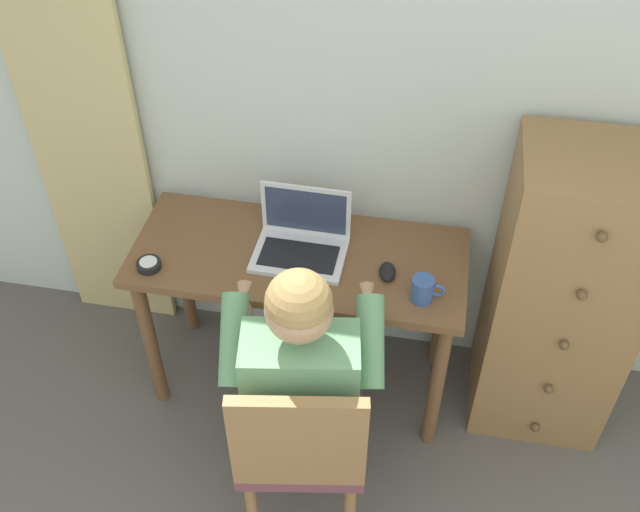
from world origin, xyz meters
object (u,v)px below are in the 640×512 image
(laptop, at_px, (302,240))
(computer_mouse, at_px, (387,272))
(chair, at_px, (300,444))
(person_seated, at_px, (303,366))
(desk_clock, at_px, (149,265))
(dresser, at_px, (561,299))
(desk, at_px, (299,277))
(coffee_mug, at_px, (423,290))

(laptop, relative_size, computer_mouse, 3.44)
(laptop, bearing_deg, chair, -79.09)
(chair, relative_size, person_seated, 0.74)
(person_seated, bearing_deg, desk_clock, 154.96)
(chair, distance_m, desk_clock, 0.86)
(dresser, xyz_separation_m, chair, (-0.85, -0.71, -0.13))
(desk, distance_m, chair, 0.67)
(person_seated, relative_size, desk_clock, 13.50)
(desk, relative_size, dresser, 0.99)
(person_seated, bearing_deg, coffee_mug, 41.43)
(dresser, distance_m, desk_clock, 1.53)
(computer_mouse, bearing_deg, desk, 164.91)
(coffee_mug, bearing_deg, dresser, 22.20)
(desk, height_order, laptop, laptop)
(person_seated, bearing_deg, desk, 103.21)
(desk_clock, height_order, coffee_mug, coffee_mug)
(desk_clock, bearing_deg, dresser, 8.79)
(desk, bearing_deg, computer_mouse, -8.15)
(dresser, distance_m, computer_mouse, 0.67)
(dresser, xyz_separation_m, computer_mouse, (-0.65, -0.11, 0.13))
(desk, height_order, dresser, dresser)
(desk_clock, relative_size, coffee_mug, 0.75)
(computer_mouse, distance_m, desk_clock, 0.87)
(laptop, xyz_separation_m, coffee_mug, (0.47, -0.17, -0.00))
(chair, xyz_separation_m, laptop, (-0.13, 0.67, 0.29))
(dresser, relative_size, person_seated, 1.04)
(coffee_mug, bearing_deg, chair, -123.80)
(person_seated, distance_m, computer_mouse, 0.48)
(laptop, bearing_deg, computer_mouse, -12.58)
(chair, bearing_deg, dresser, 40.00)
(person_seated, bearing_deg, computer_mouse, 61.30)
(desk, distance_m, computer_mouse, 0.37)
(desk, xyz_separation_m, desk_clock, (-0.52, -0.17, 0.14))
(desk, height_order, chair, chair)
(person_seated, height_order, desk_clock, person_seated)
(laptop, bearing_deg, desk_clock, -159.66)
(chair, height_order, laptop, laptop)
(desk, distance_m, dresser, 0.99)
(dresser, relative_size, coffee_mug, 10.57)
(laptop, height_order, computer_mouse, laptop)
(person_seated, height_order, coffee_mug, person_seated)
(person_seated, relative_size, computer_mouse, 12.15)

